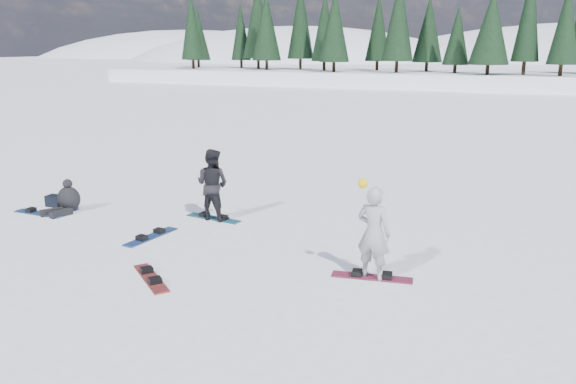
# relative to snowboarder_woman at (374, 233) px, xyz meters

# --- Properties ---
(ground) EXTENTS (420.00, 420.00, 0.00)m
(ground) POSITION_rel_snowboarder_woman_xyz_m (-2.42, 0.11, -0.90)
(ground) COLOR white
(ground) RESTS_ON ground
(alpine_backdrop) EXTENTS (412.50, 227.00, 53.20)m
(alpine_backdrop) POSITION_rel_snowboarder_woman_xyz_m (-14.14, 189.27, -14.87)
(alpine_backdrop) COLOR white
(alpine_backdrop) RESTS_ON ground
(snowboarder_woman) EXTENTS (0.71, 0.53, 1.92)m
(snowboarder_woman) POSITION_rel_snowboarder_woman_xyz_m (0.00, 0.00, 0.00)
(snowboarder_woman) COLOR #B1B0B6
(snowboarder_woman) RESTS_ON ground
(snowboarder_man) EXTENTS (0.89, 0.71, 1.78)m
(snowboarder_man) POSITION_rel_snowboarder_woman_xyz_m (-4.63, 2.06, -0.00)
(snowboarder_man) COLOR black
(snowboarder_man) RESTS_ON ground
(seated_rider) EXTENTS (0.76, 1.11, 0.86)m
(seated_rider) POSITION_rel_snowboarder_woman_xyz_m (-8.47, 1.12, -0.56)
(seated_rider) COLOR black
(seated_rider) RESTS_ON ground
(gear_bag) EXTENTS (0.46, 0.32, 0.30)m
(gear_bag) POSITION_rel_snowboarder_woman_xyz_m (-9.17, 1.37, -0.75)
(gear_bag) COLOR black
(gear_bag) RESTS_ON ground
(snowboard_woman) EXTENTS (1.53, 0.53, 0.03)m
(snowboard_woman) POSITION_rel_snowboarder_woman_xyz_m (0.00, 0.00, -0.88)
(snowboard_woman) COLOR #9C2241
(snowboard_woman) RESTS_ON ground
(snowboard_man) EXTENTS (1.52, 0.43, 0.03)m
(snowboard_man) POSITION_rel_snowboarder_woman_xyz_m (-4.63, 2.06, -0.88)
(snowboard_man) COLOR #166579
(snowboard_man) RESTS_ON ground
(snowboard_loose_a) EXTENTS (0.45, 1.52, 0.03)m
(snowboard_loose_a) POSITION_rel_snowboarder_woman_xyz_m (-5.21, 0.27, -0.88)
(snowboard_loose_a) COLOR navy
(snowboard_loose_a) RESTS_ON ground
(snowboard_loose_c) EXTENTS (1.50, 0.29, 0.03)m
(snowboard_loose_c) POSITION_rel_snowboarder_woman_xyz_m (-8.99, 0.64, -0.88)
(snowboard_loose_c) COLOR navy
(snowboard_loose_c) RESTS_ON ground
(snowboard_loose_b) EXTENTS (1.36, 1.14, 0.03)m
(snowboard_loose_b) POSITION_rel_snowboarder_woman_xyz_m (-3.76, -1.67, -0.88)
(snowboard_loose_b) COLOR maroon
(snowboard_loose_b) RESTS_ON ground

